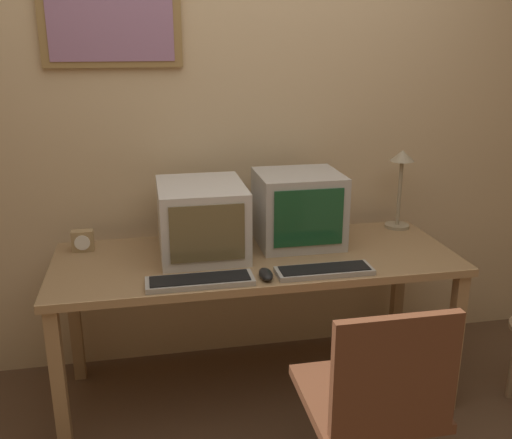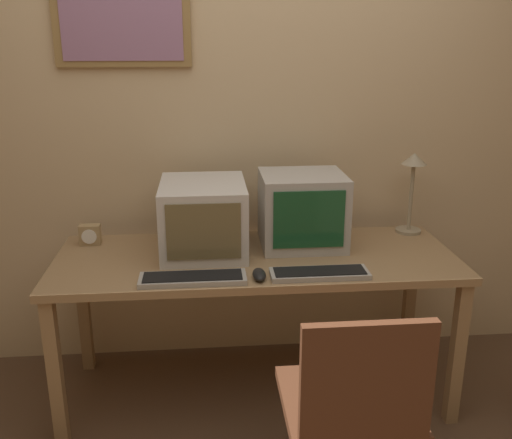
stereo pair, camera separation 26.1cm
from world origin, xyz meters
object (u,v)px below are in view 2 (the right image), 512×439
object	(u,v)px
keyboard_side	(320,273)
desk_clock	(90,235)
desk_lamp	(413,178)
office_chair	(350,430)
monitor_left	(203,217)
keyboard_main	(193,278)
mouse_near_keyboard	(259,275)
monitor_right	(302,210)

from	to	relation	value
keyboard_side	desk_clock	world-z (taller)	desk_clock
desk_lamp	office_chair	size ratio (longest dim) A/B	0.47
keyboard_side	desk_lamp	bearing A→B (deg)	42.44
monitor_left	desk_clock	size ratio (longest dim) A/B	4.72
monitor_left	keyboard_side	xyz separation A→B (m)	(0.49, -0.36, -0.15)
desk_clock	desk_lamp	distance (m)	1.64
monitor_left	office_chair	xyz separation A→B (m)	(0.50, -0.92, -0.52)
office_chair	desk_clock	bearing A→B (deg)	135.28
keyboard_main	desk_clock	world-z (taller)	desk_clock
keyboard_side	mouse_near_keyboard	distance (m)	0.26
desk_clock	desk_lamp	bearing A→B (deg)	1.40
keyboard_side	office_chair	size ratio (longest dim) A/B	0.47
monitor_right	office_chair	xyz separation A→B (m)	(0.02, -0.96, -0.53)
mouse_near_keyboard	desk_lamp	distance (m)	1.03
mouse_near_keyboard	desk_lamp	xyz separation A→B (m)	(0.84, 0.53, 0.27)
monitor_right	keyboard_side	bearing A→B (deg)	-88.46
monitor_right	desk_lamp	world-z (taller)	desk_lamp
monitor_right	keyboard_side	xyz separation A→B (m)	(0.01, -0.40, -0.16)
monitor_right	desk_clock	size ratio (longest dim) A/B	3.98
desk_lamp	keyboard_main	bearing A→B (deg)	-154.50
monitor_left	desk_clock	bearing A→B (deg)	166.89
monitor_left	keyboard_side	bearing A→B (deg)	-36.26
keyboard_main	monitor_right	bearing A→B (deg)	37.39
keyboard_main	mouse_near_keyboard	size ratio (longest dim) A/B	3.76
keyboard_main	office_chair	xyz separation A→B (m)	(0.55, -0.55, -0.36)
desk_lamp	mouse_near_keyboard	bearing A→B (deg)	-147.49
office_chair	mouse_near_keyboard	bearing A→B (deg)	116.10
keyboard_main	mouse_near_keyboard	world-z (taller)	mouse_near_keyboard
keyboard_side	desk_clock	xyz separation A→B (m)	(-1.04, 0.49, 0.04)
monitor_left	office_chair	distance (m)	1.16
keyboard_side	mouse_near_keyboard	size ratio (longest dim) A/B	3.55
monitor_left	desk_lamp	bearing A→B (deg)	9.03
keyboard_main	mouse_near_keyboard	bearing A→B (deg)	-0.24
mouse_near_keyboard	office_chair	world-z (taller)	office_chair
desk_lamp	desk_clock	bearing A→B (deg)	-178.60
keyboard_main	keyboard_side	xyz separation A→B (m)	(0.54, 0.00, -0.00)
monitor_right	keyboard_side	distance (m)	0.43
desk_lamp	monitor_left	bearing A→B (deg)	-170.97
monitor_left	keyboard_side	world-z (taller)	monitor_left
desk_clock	office_chair	world-z (taller)	office_chair
monitor_left	keyboard_main	world-z (taller)	monitor_left
monitor_left	desk_clock	distance (m)	0.58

